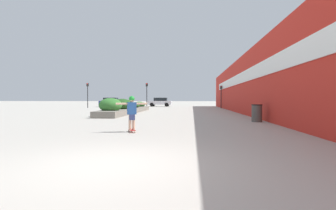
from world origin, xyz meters
The scene contains 12 objects.
ground_plane centered at (0.00, 0.00, 0.00)m, with size 300.00×300.00×0.00m, color #ADA89E.
building_wall_right centered at (6.24, 18.25, 2.55)m, with size 0.67×49.32×5.09m.
planter_box centered at (-4.40, 18.40, 0.49)m, with size 1.84×13.95×1.39m.
skateboard centered at (-0.76, 5.06, 0.07)m, with size 0.45×0.69×0.09m.
skateboarder centered at (-0.76, 5.06, 0.91)m, with size 1.18×0.59×1.35m.
trash_bin centered at (5.33, 10.29, 0.50)m, with size 0.61×0.61×1.00m.
car_leftmost centered at (-11.84, 37.69, 0.80)m, with size 3.95×1.84×1.53m.
car_center_left centered at (-3.96, 40.31, 0.80)m, with size 4.12×1.85×1.54m.
car_center_right centered at (13.04, 35.74, 0.80)m, with size 4.47×2.06×1.51m.
traffic_light_left centered at (-4.89, 32.25, 2.44)m, with size 0.28×0.30×3.59m.
traffic_light_right centered at (5.69, 32.16, 2.18)m, with size 0.28×0.30×3.17m.
traffic_light_far_left centered at (-13.72, 32.20, 2.46)m, with size 0.28×0.30×3.63m.
Camera 1 is at (1.62, -5.12, 1.32)m, focal length 28.00 mm.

